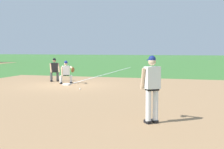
% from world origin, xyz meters
% --- Properties ---
extents(ground_plane, '(160.00, 160.00, 0.00)m').
position_xyz_m(ground_plane, '(0.00, 0.00, 0.00)').
color(ground_plane, '#3D7533').
extents(infield_dirt_patch, '(18.00, 18.00, 0.01)m').
position_xyz_m(infield_dirt_patch, '(-3.81, -2.95, 0.00)').
color(infield_dirt_patch, '#A87F56').
rests_on(infield_dirt_patch, ground).
extents(foul_line_stripe, '(16.95, 0.10, 0.00)m').
position_xyz_m(foul_line_stripe, '(8.47, 0.00, 0.01)').
color(foul_line_stripe, white).
rests_on(foul_line_stripe, ground).
extents(first_base_bag, '(0.38, 0.38, 0.09)m').
position_xyz_m(first_base_bag, '(0.00, 0.00, 0.04)').
color(first_base_bag, white).
rests_on(first_base_bag, ground).
extents(baseball, '(0.07, 0.07, 0.07)m').
position_xyz_m(baseball, '(-1.64, -1.44, 0.04)').
color(baseball, white).
rests_on(baseball, ground).
extents(pitcher, '(0.85, 0.57, 1.86)m').
position_xyz_m(pitcher, '(-7.58, -5.88, 1.06)').
color(pitcher, black).
rests_on(pitcher, ground).
extents(first_baseman, '(0.79, 1.06, 1.34)m').
position_xyz_m(first_baseman, '(0.61, 0.27, 0.73)').
color(first_baseman, black).
rests_on(first_baseman, ground).
extents(umpire, '(0.66, 0.68, 1.46)m').
position_xyz_m(umpire, '(1.55, 1.49, 0.79)').
color(umpire, black).
rests_on(umpire, ground).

